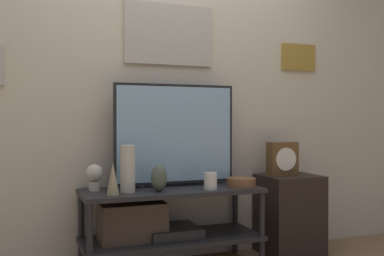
{
  "coord_description": "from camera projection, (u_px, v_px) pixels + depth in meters",
  "views": [
    {
      "loc": [
        -0.97,
        -2.65,
        1.02
      ],
      "look_at": [
        0.15,
        0.28,
        0.98
      ],
      "focal_mm": 42.0,
      "sensor_mm": 36.0,
      "label": 1
    }
  ],
  "objects": [
    {
      "name": "vase_tall_ceramic",
      "position": [
        128.0,
        169.0,
        2.92
      ],
      "size": [
        0.1,
        0.1,
        0.31
      ],
      "color": "beige",
      "rests_on": "media_console"
    },
    {
      "name": "television",
      "position": [
        175.0,
        134.0,
        3.2
      ],
      "size": [
        0.88,
        0.05,
        0.73
      ],
      "color": "black",
      "rests_on": "media_console"
    },
    {
      "name": "media_console",
      "position": [
        157.0,
        220.0,
        3.05
      ],
      "size": [
        1.24,
        0.47,
        0.56
      ],
      "color": "#232326",
      "rests_on": "ground_plane"
    },
    {
      "name": "vase_urn_stoneware",
      "position": [
        159.0,
        178.0,
        2.95
      ],
      "size": [
        0.11,
        0.11,
        0.18
      ],
      "color": "#4C5647",
      "rests_on": "media_console"
    },
    {
      "name": "wall_back",
      "position": [
        160.0,
        77.0,
        3.34
      ],
      "size": [
        6.4,
        0.08,
        2.7
      ],
      "color": "beige",
      "rests_on": "ground_plane"
    },
    {
      "name": "vase_wide_bowl",
      "position": [
        241.0,
        182.0,
        3.18
      ],
      "size": [
        0.21,
        0.21,
        0.06
      ],
      "color": "brown",
      "rests_on": "media_console"
    },
    {
      "name": "side_table",
      "position": [
        289.0,
        214.0,
        3.47
      ],
      "size": [
        0.43,
        0.39,
        0.61
      ],
      "color": "black",
      "rests_on": "ground_plane"
    },
    {
      "name": "mantel_clock",
      "position": [
        282.0,
        159.0,
        3.46
      ],
      "size": [
        0.23,
        0.11,
        0.26
      ],
      "color": "brown",
      "rests_on": "side_table"
    },
    {
      "name": "candle_jar",
      "position": [
        210.0,
        181.0,
        3.05
      ],
      "size": [
        0.09,
        0.09,
        0.12
      ],
      "color": "silver",
      "rests_on": "media_console"
    },
    {
      "name": "vase_slim_bronze",
      "position": [
        113.0,
        178.0,
        2.82
      ],
      "size": [
        0.08,
        0.08,
        0.21
      ],
      "color": "tan",
      "rests_on": "media_console"
    },
    {
      "name": "decorative_bust",
      "position": [
        94.0,
        175.0,
        2.99
      ],
      "size": [
        0.11,
        0.11,
        0.18
      ],
      "color": "beige",
      "rests_on": "media_console"
    }
  ]
}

